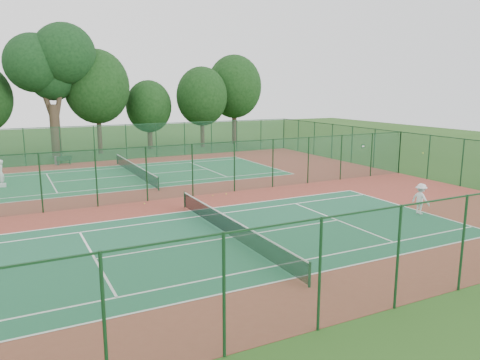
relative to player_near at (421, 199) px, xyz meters
name	(u,v)px	position (x,y,z in m)	size (l,w,h in m)	color
ground	(171,198)	(-11.38, 10.10, -0.90)	(120.00, 120.00, 0.00)	#244B17
red_pad	(171,198)	(-11.38, 10.10, -0.89)	(40.00, 36.00, 0.01)	brown
court_near	(232,237)	(-11.38, 1.10, -0.88)	(23.77, 10.97, 0.01)	#1C5B3C
court_far	(135,175)	(-11.38, 19.10, -0.88)	(23.77, 10.97, 0.01)	#21693E
fence_north	(111,143)	(-11.38, 28.10, 0.86)	(40.00, 0.09, 3.50)	#1A4F33
fence_south	(361,265)	(-11.38, -7.90, 0.86)	(40.00, 0.09, 3.50)	#174525
fence_east	(400,152)	(8.62, 10.10, 0.86)	(0.09, 36.00, 3.50)	#1A4E29
fence_divider	(170,172)	(-11.38, 10.10, 0.86)	(40.00, 0.09, 3.50)	#194B31
tennis_net_near	(232,227)	(-11.38, 1.10, -0.35)	(0.10, 12.90, 0.97)	#13361F
tennis_net_far	(135,169)	(-11.38, 19.10, -0.35)	(0.10, 12.90, 0.97)	#12331C
player_near	(421,199)	(0.00, 0.00, 0.00)	(1.14, 0.65, 1.76)	silver
player_far	(1,173)	(-21.13, 19.23, 0.09)	(0.71, 0.46, 1.94)	white
trash_bin	(57,161)	(-16.46, 27.66, -0.51)	(0.43, 0.43, 0.77)	slate
bench	(64,160)	(-15.88, 27.32, -0.47)	(1.34, 0.43, 0.82)	#12351A
kit_bag	(0,185)	(-21.22, 18.92, -0.75)	(0.74, 0.28, 0.28)	silver
stray_ball_a	(226,194)	(-7.70, 9.47, -0.85)	(0.07, 0.07, 0.07)	#EEF238
stray_ball_b	(213,195)	(-8.69, 9.47, -0.86)	(0.07, 0.07, 0.07)	gold
stray_ball_c	(144,203)	(-13.34, 9.39, -0.85)	(0.07, 0.07, 0.07)	#CBEE37
big_tree	(51,63)	(-15.83, 32.61, 8.56)	(8.70, 6.37, 13.36)	#3C2E20
evergreen_row	(104,152)	(-10.88, 34.35, -0.90)	(39.00, 5.00, 12.00)	black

